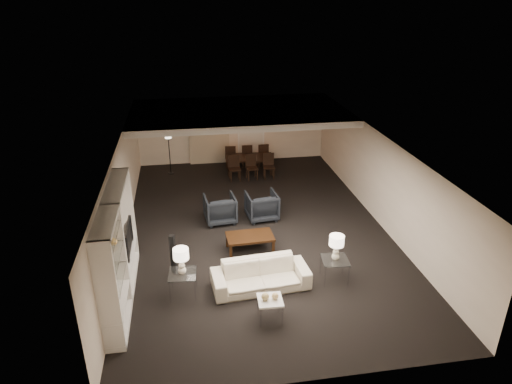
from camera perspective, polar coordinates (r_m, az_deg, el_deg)
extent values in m
plane|color=black|center=(12.76, 0.00, -4.51)|extent=(11.00, 11.00, 0.00)
cube|color=silver|center=(11.77, 0.00, 6.23)|extent=(7.00, 11.00, 0.02)
cube|color=beige|center=(17.35, -2.96, 7.81)|extent=(7.00, 0.02, 2.50)
cube|color=beige|center=(7.61, 6.96, -15.91)|extent=(7.00, 0.02, 2.50)
cube|color=beige|center=(12.20, -16.45, -0.44)|extent=(0.02, 11.00, 2.50)
cube|color=beige|center=(13.19, 15.18, 1.60)|extent=(0.02, 11.00, 2.50)
cube|color=silver|center=(15.13, -2.17, 9.90)|extent=(7.00, 4.00, 0.20)
cube|color=beige|center=(17.22, -5.92, 7.41)|extent=(1.50, 0.12, 2.40)
cube|color=silver|center=(17.46, -0.63, 7.27)|extent=(0.90, 0.05, 2.10)
cube|color=#142D38|center=(17.57, 3.94, 9.02)|extent=(0.95, 0.04, 0.65)
cylinder|color=#D8591E|center=(15.29, -1.01, 8.20)|extent=(0.52, 0.52, 0.24)
imported|color=beige|center=(10.25, 0.58, -10.37)|extent=(2.20, 1.01, 0.63)
imported|color=black|center=(12.98, -4.52, -2.09)|extent=(0.93, 0.95, 0.80)
imported|color=black|center=(13.12, 0.71, -1.72)|extent=(0.93, 0.95, 0.80)
sphere|color=tan|center=(9.21, 1.16, -12.94)|extent=(0.16, 0.16, 0.16)
sphere|color=#DFBB76|center=(9.25, 2.41, -12.86)|extent=(0.14, 0.14, 0.14)
imported|color=black|center=(10.55, -16.19, -5.61)|extent=(1.07, 0.14, 0.61)
imported|color=#24489F|center=(8.96, -17.61, -10.86)|extent=(0.17, 0.17, 0.18)
imported|color=gold|center=(9.30, -17.47, -5.86)|extent=(0.17, 0.17, 0.17)
cube|color=black|center=(10.75, -10.32, -7.74)|extent=(0.14, 0.14, 1.03)
imported|color=black|center=(16.47, -0.86, 3.43)|extent=(1.75, 1.10, 0.59)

